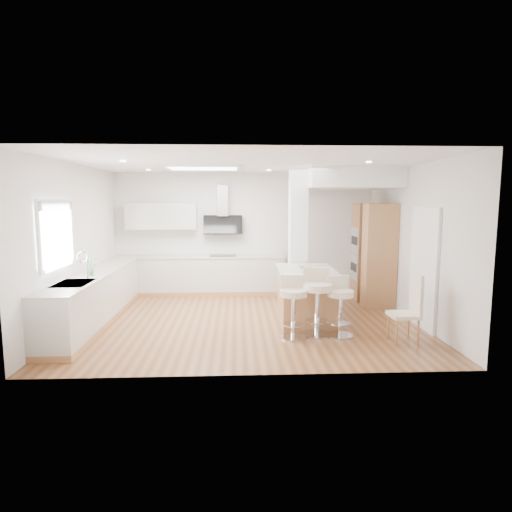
{
  "coord_description": "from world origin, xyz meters",
  "views": [
    {
      "loc": [
        -0.19,
        -7.58,
        2.16
      ],
      "look_at": [
        0.18,
        0.4,
        1.12
      ],
      "focal_mm": 30.0,
      "sensor_mm": 36.0,
      "label": 1
    }
  ],
  "objects": [
    {
      "name": "doorway_right",
      "position": [
        2.97,
        -0.6,
        1.0
      ],
      "size": [
        0.05,
        1.0,
        2.1
      ],
      "color": "#463F37",
      "rests_on": "ground"
    },
    {
      "name": "ground",
      "position": [
        0.0,
        0.0,
        0.0
      ],
      "size": [
        6.0,
        6.0,
        0.0
      ],
      "primitive_type": "plane",
      "color": "#905B35",
      "rests_on": "ground"
    },
    {
      "name": "bar_stool_a",
      "position": [
        0.7,
        -1.05,
        0.55
      ],
      "size": [
        0.44,
        0.44,
        0.98
      ],
      "rotation": [
        0.0,
        0.0,
        0.0
      ],
      "color": "silver",
      "rests_on": "ground"
    },
    {
      "name": "soffit",
      "position": [
        2.1,
        1.4,
        2.6
      ],
      "size": [
        1.78,
        2.2,
        0.4
      ],
      "color": "white",
      "rests_on": "ground"
    },
    {
      "name": "wall_back",
      "position": [
        0.0,
        2.5,
        1.4
      ],
      "size": [
        6.0,
        0.04,
        2.8
      ],
      "primitive_type": "cube",
      "color": "silver",
      "rests_on": "ground"
    },
    {
      "name": "bar_stool_b",
      "position": [
        1.1,
        -0.95,
        0.61
      ],
      "size": [
        0.49,
        0.49,
        1.08
      ],
      "rotation": [
        0.0,
        0.0,
        -0.01
      ],
      "color": "silver",
      "rests_on": "ground"
    },
    {
      "name": "counter_back",
      "position": [
        -0.91,
        2.22,
        0.7
      ],
      "size": [
        3.62,
        0.63,
        2.5
      ],
      "color": "tan",
      "rests_on": "ground"
    },
    {
      "name": "bar_stool_c",
      "position": [
        1.45,
        -1.01,
        0.54
      ],
      "size": [
        0.48,
        0.48,
        0.96
      ],
      "rotation": [
        0.0,
        0.0,
        0.12
      ],
      "color": "silver",
      "rests_on": "ground"
    },
    {
      "name": "peninsula",
      "position": [
        1.07,
        -0.03,
        0.47
      ],
      "size": [
        1.05,
        1.56,
        1.0
      ],
      "rotation": [
        0.0,
        0.0,
        -0.03
      ],
      "color": "tan",
      "rests_on": "ground"
    },
    {
      "name": "skylight",
      "position": [
        -0.79,
        0.6,
        2.77
      ],
      "size": [
        4.1,
        2.1,
        0.06
      ],
      "color": "white",
      "rests_on": "ground"
    },
    {
      "name": "ceiling",
      "position": [
        0.0,
        0.0,
        0.0
      ],
      "size": [
        6.0,
        5.0,
        0.02
      ],
      "primitive_type": "cube",
      "color": "white",
      "rests_on": "ground"
    },
    {
      "name": "window_left",
      "position": [
        -2.96,
        -0.9,
        1.69
      ],
      "size": [
        0.06,
        1.28,
        1.07
      ],
      "color": "white",
      "rests_on": "ground"
    },
    {
      "name": "wall_left",
      "position": [
        -3.0,
        0.0,
        1.4
      ],
      "size": [
        0.04,
        5.0,
        2.8
      ],
      "primitive_type": "cube",
      "color": "silver",
      "rests_on": "ground"
    },
    {
      "name": "wall_right",
      "position": [
        3.0,
        0.0,
        1.4
      ],
      "size": [
        0.04,
        5.0,
        2.8
      ],
      "primitive_type": "cube",
      "color": "silver",
      "rests_on": "ground"
    },
    {
      "name": "pillar",
      "position": [
        1.05,
        0.95,
        1.4
      ],
      "size": [
        0.35,
        0.35,
        2.8
      ],
      "color": "white",
      "rests_on": "ground"
    },
    {
      "name": "counter_left",
      "position": [
        -2.7,
        0.23,
        0.46
      ],
      "size": [
        0.63,
        4.5,
        1.35
      ],
      "color": "tan",
      "rests_on": "ground"
    },
    {
      "name": "oven_column",
      "position": [
        2.68,
        1.23,
        1.05
      ],
      "size": [
        0.63,
        1.21,
        2.1
      ],
      "color": "tan",
      "rests_on": "ground"
    },
    {
      "name": "dining_chair",
      "position": [
        2.43,
        -1.38,
        0.57
      ],
      "size": [
        0.43,
        0.43,
        1.07
      ],
      "rotation": [
        0.0,
        0.0,
        0.04
      ],
      "color": "#EFE1C3",
      "rests_on": "ground"
    }
  ]
}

